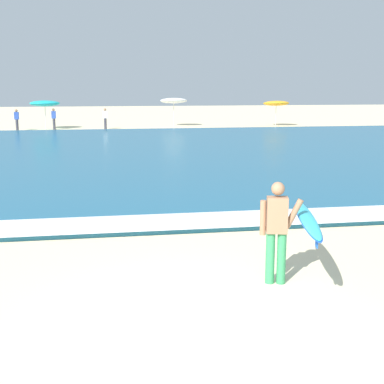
# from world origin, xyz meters

# --- Properties ---
(ground_plane) EXTENTS (160.00, 160.00, 0.00)m
(ground_plane) POSITION_xyz_m (0.00, 0.00, 0.00)
(ground_plane) COLOR beige
(sea) EXTENTS (120.00, 28.00, 0.14)m
(sea) POSITION_xyz_m (0.00, 18.59, 0.07)
(sea) COLOR #1E6084
(sea) RESTS_ON ground
(surf_foam) EXTENTS (120.00, 1.50, 0.01)m
(surf_foam) POSITION_xyz_m (0.00, 5.19, 0.15)
(surf_foam) COLOR white
(surf_foam) RESTS_ON sea
(surfer_with_board) EXTENTS (1.18, 2.54, 1.73)m
(surfer_with_board) POSITION_xyz_m (1.73, 1.31, 1.02)
(surfer_with_board) COLOR #338E56
(surfer_with_board) RESTS_ON ground
(beach_umbrella_1) EXTENTS (2.23, 2.24, 2.19)m
(beach_umbrella_1) POSITION_xyz_m (-5.57, 35.08, 1.93)
(beach_umbrella_1) COLOR beige
(beach_umbrella_1) RESTS_ON ground
(beach_umbrella_2) EXTENTS (2.17, 2.19, 2.35)m
(beach_umbrella_2) POSITION_xyz_m (4.41, 36.25, 2.06)
(beach_umbrella_2) COLOR beige
(beach_umbrella_2) RESTS_ON ground
(beach_umbrella_3) EXTENTS (2.08, 2.10, 2.11)m
(beach_umbrella_3) POSITION_xyz_m (12.66, 35.12, 1.84)
(beach_umbrella_3) COLOR beige
(beach_umbrella_3) RESTS_ON ground
(beachgoer_near_row_left) EXTENTS (0.32, 0.20, 1.58)m
(beachgoer_near_row_left) POSITION_xyz_m (-1.10, 34.13, 0.84)
(beachgoer_near_row_left) COLOR #383842
(beachgoer_near_row_left) RESTS_ON ground
(beachgoer_near_row_mid) EXTENTS (0.32, 0.20, 1.58)m
(beachgoer_near_row_mid) POSITION_xyz_m (-7.47, 33.68, 0.84)
(beachgoer_near_row_mid) COLOR #383842
(beachgoer_near_row_mid) RESTS_ON ground
(beachgoer_near_row_right) EXTENTS (0.32, 0.20, 1.58)m
(beachgoer_near_row_right) POSITION_xyz_m (-4.91, 34.49, 0.84)
(beachgoer_near_row_right) COLOR #383842
(beachgoer_near_row_right) RESTS_ON ground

